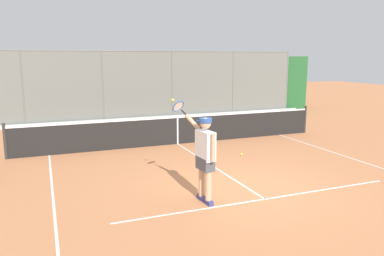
# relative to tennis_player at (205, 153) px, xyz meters

# --- Properties ---
(ground_plane) EXTENTS (60.00, 60.00, 0.00)m
(ground_plane) POSITION_rel_tennis_player_xyz_m (-1.24, -0.38, -1.05)
(ground_plane) COLOR #C67A4C
(court_line_markings) EXTENTS (8.36, 10.06, 0.01)m
(court_line_markings) POSITION_rel_tennis_player_xyz_m (-1.24, 0.65, -1.04)
(court_line_markings) COLOR white
(court_line_markings) RESTS_ON ground
(fence_backdrop) EXTENTS (19.62, 1.37, 3.26)m
(fence_backdrop) POSITION_rel_tennis_player_xyz_m (-1.24, -11.25, 0.44)
(fence_backdrop) COLOR slate
(fence_backdrop) RESTS_ON ground
(tennis_net) EXTENTS (10.74, 0.09, 1.07)m
(tennis_net) POSITION_rel_tennis_player_xyz_m (-1.24, -5.18, -0.55)
(tennis_net) COLOR #2D2D2D
(tennis_net) RESTS_ON ground
(tennis_player) EXTENTS (0.58, 1.41, 2.06)m
(tennis_player) POSITION_rel_tennis_player_xyz_m (0.00, 0.00, 0.00)
(tennis_player) COLOR navy
(tennis_player) RESTS_ON ground
(tennis_ball_by_sideline) EXTENTS (0.07, 0.07, 0.07)m
(tennis_ball_by_sideline) POSITION_rel_tennis_player_xyz_m (-2.53, -2.99, -1.01)
(tennis_ball_by_sideline) COLOR #CCDB33
(tennis_ball_by_sideline) RESTS_ON ground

